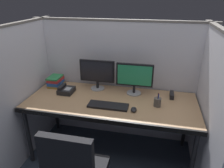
# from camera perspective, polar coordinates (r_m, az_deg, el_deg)

# --- Properties ---
(cubicle_partition_rear) EXTENTS (2.21, 0.06, 1.57)m
(cubicle_partition_rear) POSITION_cam_1_polar(r_m,az_deg,el_deg) (2.73, 1.80, 0.72)
(cubicle_partition_rear) COLOR silver
(cubicle_partition_rear) RESTS_ON ground
(cubicle_partition_left) EXTENTS (0.06, 1.41, 1.57)m
(cubicle_partition_left) POSITION_cam_1_polar(r_m,az_deg,el_deg) (2.64, -22.37, -1.99)
(cubicle_partition_left) COLOR silver
(cubicle_partition_left) RESTS_ON ground
(cubicle_partition_right) EXTENTS (0.06, 1.41, 1.57)m
(cubicle_partition_right) POSITION_cam_1_polar(r_m,az_deg,el_deg) (2.26, 24.67, -6.71)
(cubicle_partition_right) COLOR silver
(cubicle_partition_right) RESTS_ON ground
(desk) EXTENTS (1.90, 0.80, 0.74)m
(desk) POSITION_cam_1_polar(r_m,az_deg,el_deg) (2.37, -0.33, -5.68)
(desk) COLOR #997551
(desk) RESTS_ON ground
(monitor_left) EXTENTS (0.43, 0.17, 0.37)m
(monitor_left) POSITION_cam_1_polar(r_m,az_deg,el_deg) (2.56, -4.08, 3.07)
(monitor_left) COLOR gray
(monitor_left) RESTS_ON desk
(monitor_right) EXTENTS (0.43, 0.17, 0.37)m
(monitor_right) POSITION_cam_1_polar(r_m,az_deg,el_deg) (2.44, 6.17, 1.95)
(monitor_right) COLOR gray
(monitor_right) RESTS_ON desk
(keyboard_main) EXTENTS (0.43, 0.15, 0.02)m
(keyboard_main) POSITION_cam_1_polar(r_m,az_deg,el_deg) (2.23, -1.05, -5.93)
(keyboard_main) COLOR black
(keyboard_main) RESTS_ON desk
(computer_mouse) EXTENTS (0.06, 0.10, 0.04)m
(computer_mouse) POSITION_cam_1_polar(r_m,az_deg,el_deg) (2.16, 5.94, -6.95)
(computer_mouse) COLOR black
(computer_mouse) RESTS_ON desk
(pen_cup) EXTENTS (0.08, 0.08, 0.16)m
(pen_cup) POSITION_cam_1_polar(r_m,az_deg,el_deg) (2.27, 12.30, -4.84)
(pen_cup) COLOR #4C4742
(pen_cup) RESTS_ON desk
(red_stapler) EXTENTS (0.04, 0.15, 0.06)m
(red_stapler) POSITION_cam_1_polar(r_m,az_deg,el_deg) (2.51, 15.99, -2.91)
(red_stapler) COLOR black
(red_stapler) RESTS_ON desk
(book_stack) EXTENTS (0.16, 0.22, 0.13)m
(book_stack) POSITION_cam_1_polar(r_m,az_deg,el_deg) (2.80, -15.16, 0.74)
(book_stack) COLOR olive
(book_stack) RESTS_ON desk
(desk_phone) EXTENTS (0.17, 0.19, 0.09)m
(desk_phone) POSITION_cam_1_polar(r_m,az_deg,el_deg) (2.58, -12.47, -1.62)
(desk_phone) COLOR black
(desk_phone) RESTS_ON desk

